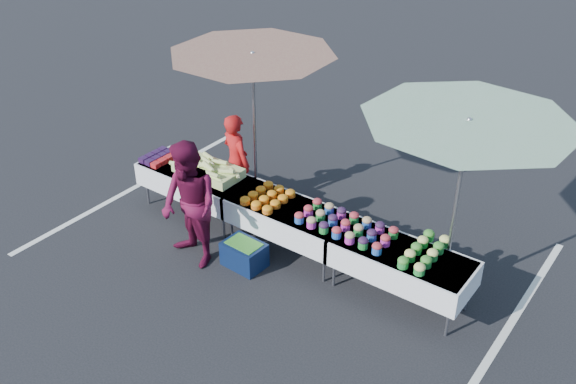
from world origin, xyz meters
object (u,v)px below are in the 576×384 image
Objects in this scene: table_center at (288,217)px; vendor at (236,161)px; umbrella_left at (253,67)px; table_left at (195,180)px; storage_bin at (244,254)px; table_right at (401,262)px; umbrella_right at (467,137)px; customer at (190,205)px.

vendor is (-1.41, 0.55, 0.21)m from table_center.
table_center is at bearing -33.16° from umbrella_left.
table_left is 3.12× the size of storage_bin.
table_center is at bearing 68.70° from storage_bin.
vendor is at bearing 170.29° from table_right.
umbrella_right is (3.48, -0.40, 0.02)m from umbrella_left.
table_right is 3.12× the size of storage_bin.
table_center is at bearing 174.80° from vendor.
umbrella_left is at bearing 146.84° from table_center.
vendor is 0.50× the size of umbrella_right.
storage_bin is at bearing -23.28° from table_left.
vendor reaches higher than table_left.
table_left is 4.44m from umbrella_right.
table_center is (1.80, 0.00, 0.00)m from table_left.
umbrella_right is at bearing -6.56° from umbrella_left.
customer is 2.28m from umbrella_left.
storage_bin is at bearing -157.58° from umbrella_right.
table_right is 1.00× the size of customer.
umbrella_left reaches higher than table_left.
vendor reaches higher than table_right.
vendor is (-3.21, 0.55, 0.21)m from table_right.
vendor is 0.86× the size of customer.
umbrella_left is (0.19, 0.25, 1.53)m from vendor.
storage_bin is at bearing 149.18° from vendor.
storage_bin is at bearing -162.72° from table_right.
customer is (-0.95, -0.98, 0.34)m from table_center.
table_left reaches higher than storage_bin.
customer is 3.11× the size of storage_bin.
table_left is 0.59× the size of umbrella_right.
table_left is 1.00× the size of table_center.
table_right is at bearing 0.00° from table_left.
table_left is 0.71m from vendor.
umbrella_left is at bearing 173.44° from umbrella_right.
umbrella_right is 3.49m from storage_bin.
umbrella_left reaches higher than storage_bin.
table_left is 1.00× the size of customer.
table_center is 1.80m from table_right.
table_left is at bearing -125.74° from umbrella_left.
umbrella_right is at bearing 10.06° from table_center.
table_right is at bearing 0.00° from table_center.
customer reaches higher than table_center.
table_center is 2.28m from umbrella_left.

